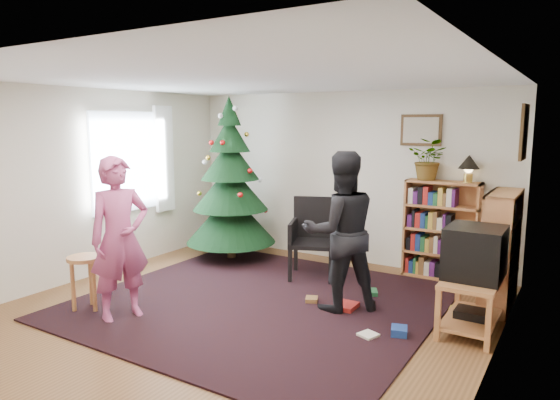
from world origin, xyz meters
The scene contains 23 objects.
floor centered at (0.00, 0.00, 0.00)m, with size 5.00×5.00×0.00m, color brown.
ceiling centered at (0.00, 0.00, 2.50)m, with size 5.00×5.00×0.00m, color white.
wall_back centered at (0.00, 2.50, 1.25)m, with size 5.00×0.02×2.50m, color silver.
wall_front centered at (0.00, -2.50, 1.25)m, with size 5.00×0.02×2.50m, color silver.
wall_left centered at (-2.50, 0.00, 1.25)m, with size 0.02×5.00×2.50m, color silver.
wall_right centered at (2.50, 0.00, 1.25)m, with size 0.02×5.00×2.50m, color silver.
rug centered at (0.00, 0.30, 0.01)m, with size 3.80×3.60×0.02m, color black.
window_pane centered at (-2.47, 0.60, 1.50)m, with size 0.04×1.20×1.40m, color silver.
curtain centered at (-2.43, 1.30, 1.50)m, with size 0.06×0.35×1.60m, color white.
picture_back centered at (1.15, 2.48, 1.95)m, with size 0.55×0.03×0.42m.
picture_right centered at (2.48, 1.75, 1.95)m, with size 0.03×0.50×0.60m.
christmas_tree centered at (-1.43, 1.64, 1.02)m, with size 1.34×1.34×2.44m.
bookshelf_back centered at (1.51, 2.34, 0.66)m, with size 0.95×0.30×1.30m.
bookshelf_right centered at (2.34, 1.64, 0.66)m, with size 0.30×0.95×1.30m.
tv_stand centered at (2.22, 0.77, 0.33)m, with size 0.51×0.91×0.55m.
crt_tv centered at (2.22, 0.77, 0.80)m, with size 0.54×0.58×0.51m.
armchair centered at (0.08, 1.54, 0.58)m, with size 0.75×0.77×1.06m.
stool centered at (-1.49, -0.90, 0.48)m, with size 0.37×0.37×0.62m.
person_standing centered at (-0.99, -0.83, 0.86)m, with size 0.63×0.41×1.72m, color #AE4574.
person_by_chair centered at (0.86, 0.61, 0.88)m, with size 0.85×0.66×1.76m, color black.
potted_plant centered at (1.31, 2.34, 1.57)m, with size 0.49×0.43×0.55m, color gray.
table_lamp centered at (1.81, 2.34, 1.54)m, with size 0.26×0.26×0.35m.
floor_clutter centered at (1.25, 0.65, 0.04)m, with size 1.67×1.34×0.08m.
Camera 1 is at (3.08, -4.25, 2.06)m, focal length 32.00 mm.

